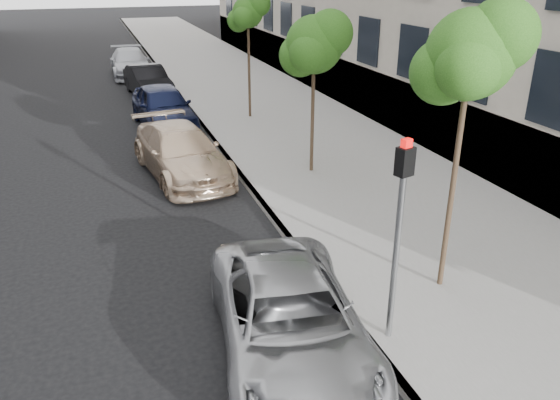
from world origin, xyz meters
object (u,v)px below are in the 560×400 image
tree_far (249,13)px  sedan_rear (130,63)px  tree_mid (315,44)px  tree_near (472,54)px  suv (181,152)px  sedan_black (148,81)px  signal_pole (399,220)px  sedan_blue (163,107)px  minivan (290,320)px

tree_far → sedan_rear: 11.99m
tree_mid → tree_near: bearing=-90.0°
tree_mid → sedan_rear: size_ratio=0.90×
tree_mid → tree_far: 6.51m
suv → sedan_black: size_ratio=1.16×
tree_near → signal_pole: tree_near is taller
suv → sedan_black: 10.91m
tree_mid → suv: (-3.59, 1.17, -2.99)m
sedan_blue → sedan_rear: sedan_blue is taller
signal_pole → sedan_rear: (-2.00, 24.98, -1.48)m
tree_near → suv: 9.22m
signal_pole → tree_mid: bearing=60.2°
tree_mid → tree_far: tree_far is taller
tree_near → sedan_black: 19.22m
signal_pole → sedan_rear: bearing=77.5°
tree_near → tree_far: bearing=90.0°
suv → tree_near: bearing=-72.8°
tree_near → tree_mid: size_ratio=1.14×
tree_near → sedan_black: size_ratio=1.21×
suv → sedan_rear: (-0.11, 16.24, 0.01)m
minivan → suv: (-0.26, 8.52, 0.05)m
sedan_black → tree_far: bearing=-66.9°
signal_pole → sedan_blue: signal_pole is taller
tree_near → signal_pole: size_ratio=1.54×
signal_pole → sedan_blue: size_ratio=0.72×
suv → sedan_black: suv is taller
sedan_blue → sedan_rear: (-0.33, 10.92, -0.07)m
tree_mid → sedan_black: (-3.33, 12.08, -3.01)m
tree_mid → suv: bearing=161.9°
minivan → sedan_blue: sedan_blue is taller
tree_near → signal_pole: (-1.71, -1.06, -2.15)m
signal_pole → suv: size_ratio=0.68×
tree_near → sedan_black: tree_near is taller
signal_pole → suv: (-1.89, 8.74, -1.49)m
signal_pole → suv: 9.06m
sedan_rear → tree_near: bearing=-80.9°
tree_near → sedan_blue: bearing=104.6°
minivan → tree_far: bearing=84.4°
suv → tree_far: bearing=48.2°
tree_near → tree_mid: bearing=90.0°
suv → signal_pole: bearing=-85.7°
sedan_black → tree_near: bearing=-87.6°
tree_mid → sedan_black: bearing=105.4°
tree_near → tree_far: 13.00m
tree_far → sedan_rear: bearing=108.7°
sedan_black → sedan_blue: bearing=-98.2°
minivan → sedan_blue: 13.84m
tree_near → minivan: (-3.33, -0.85, -3.69)m
suv → sedan_rear: sedan_rear is taller
minivan → sedan_rear: size_ratio=0.95×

